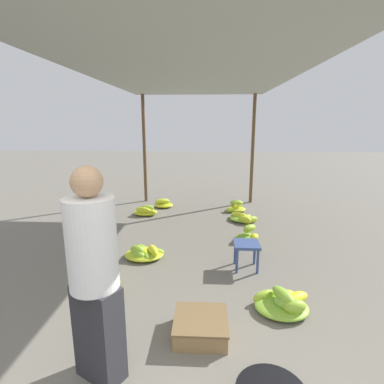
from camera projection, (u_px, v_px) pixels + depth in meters
The scene contains 14 objects.
canopy_post_back_left at pixel (144, 150), 7.36m from camera, with size 0.08×0.08×2.61m, color brown.
canopy_post_back_right at pixel (253, 150), 7.23m from camera, with size 0.08×0.08×2.61m, color brown.
canopy_tarp at pixel (192, 71), 4.06m from camera, with size 3.04×6.43×0.04m, color #9EA399.
vendor_foreground at pixel (94, 275), 2.17m from camera, with size 0.48×0.48×1.67m.
stool at pixel (246, 248), 4.04m from camera, with size 0.34×0.34×0.37m.
banana_pile_left_0 at pixel (107, 280), 3.63m from camera, with size 0.46×0.47×0.18m.
banana_pile_left_1 at pixel (145, 253), 4.42m from camera, with size 0.58×0.53×0.21m.
banana_pile_left_2 at pixel (146, 211), 6.47m from camera, with size 0.52×0.45×0.23m.
banana_pile_left_3 at pixel (163, 203), 7.06m from camera, with size 0.46×0.38×0.21m.
banana_pile_right_0 at pixel (284, 303), 3.17m from camera, with size 0.63×0.53×0.23m.
banana_pile_right_1 at pixel (242, 218), 6.07m from camera, with size 0.60×0.64×0.17m.
banana_pile_right_2 at pixel (248, 235), 5.04m from camera, with size 0.46×0.36×0.28m.
banana_pile_right_3 at pixel (236, 207), 6.73m from camera, with size 0.48×0.41×0.26m.
crate_near at pixel (201, 326), 2.79m from camera, with size 0.50×0.50×0.18m.
Camera 1 is at (0.23, -1.01, 1.94)m, focal length 28.00 mm.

